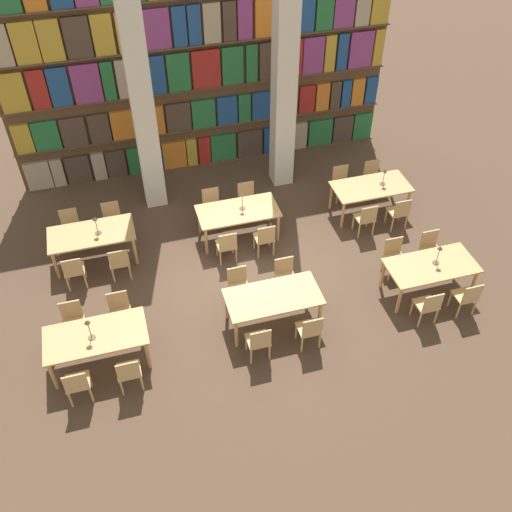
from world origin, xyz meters
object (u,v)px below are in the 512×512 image
object	(u,v)px
chair_4	(259,341)
chair_22	(399,212)
chair_5	(238,285)
chair_12	(74,270)
chair_23	(372,176)
pillar_center	(285,72)
reading_table_0	(96,338)
chair_9	(394,256)
chair_15	(112,219)
chair_18	(265,238)
reading_table_1	(273,299)
chair_16	(227,245)
chair_1	(73,320)
desk_lamp_3	(242,198)
chair_19	(247,199)
chair_2	(129,372)
chair_11	(430,248)
reading_table_3	(92,236)
reading_table_5	(371,189)
chair_13	(71,226)
chair_8	(428,305)
chair_21	(341,182)
desk_lamp_1	(439,252)
chair_20	(366,218)
reading_table_2	(431,268)
chair_14	(119,262)
reading_table_4	(238,213)
chair_3	(120,311)
desk_lamp_4	(384,174)
chair_7	(285,276)
desk_lamp_0	(88,326)
chair_17	(212,205)
chair_0	(77,384)
chair_10	(467,296)
pillar_left	(140,91)
desk_lamp_2	(96,223)

from	to	relation	value
chair_4	chair_22	world-z (taller)	same
chair_4	chair_5	distance (m)	1.49
chair_12	chair_23	xyz separation A→B (m)	(7.45, 1.40, 0.00)
pillar_center	reading_table_0	distance (m)	7.29
chair_9	chair_15	world-z (taller)	same
chair_18	chair_23	xyz separation A→B (m)	(3.30, 1.52, 0.00)
reading_table_1	chair_22	world-z (taller)	chair_22
chair_16	chair_15	bearing A→B (deg)	145.46
chair_1	chair_18	world-z (taller)	same
chair_18	desk_lamp_3	xyz separation A→B (m)	(-0.31, 0.78, 0.60)
chair_19	chair_2	bearing A→B (deg)	52.04
reading_table_0	chair_1	bearing A→B (deg)	119.04
chair_11	chair_19	xyz separation A→B (m)	(-3.38, 2.82, 0.00)
reading_table_1	chair_18	xyz separation A→B (m)	(0.43, 2.01, -0.22)
reading_table_3	chair_1	bearing A→B (deg)	-104.14
reading_table_5	chair_13	bearing A→B (deg)	173.22
reading_table_3	chair_18	world-z (taller)	chair_18
chair_8	chair_16	bearing A→B (deg)	140.24
chair_16	chair_21	distance (m)	3.66
desk_lamp_1	chair_22	bearing A→B (deg)	82.97
chair_20	chair_13	bearing A→B (deg)	166.51
pillar_center	reading_table_2	xyz separation A→B (m)	(1.70, -4.74, -2.31)
reading_table_3	chair_21	world-z (taller)	chair_21
chair_5	chair_14	xyz separation A→B (m)	(-2.27, 1.38, 0.00)
chair_5	reading_table_4	bearing A→B (deg)	-104.54
chair_2	reading_table_5	distance (m)	7.18
chair_4	reading_table_2	xyz separation A→B (m)	(3.88, 0.68, 0.22)
chair_14	chair_8	bearing A→B (deg)	-27.14
chair_3	chair_13	bearing A→B (deg)	-74.49
chair_5	desk_lamp_3	size ratio (longest dim) A/B	1.98
chair_9	desk_lamp_4	xyz separation A→B (m)	(0.66, 2.10, 0.59)
chair_8	chair_9	xyz separation A→B (m)	(0.00, 1.49, 0.00)
reading_table_2	chair_20	world-z (taller)	chair_20
reading_table_1	desk_lamp_1	xyz separation A→B (m)	(3.48, -0.03, 0.39)
reading_table_1	chair_11	bearing A→B (deg)	10.16
chair_7	chair_22	world-z (taller)	same
desk_lamp_0	chair_17	bearing A→B (deg)	50.00
chair_0	reading_table_5	size ratio (longest dim) A/B	0.47
chair_2	desk_lamp_1	bearing A→B (deg)	6.64
chair_5	chair_20	world-z (taller)	same
chair_18	chair_22	bearing A→B (deg)	0.42
chair_7	chair_2	bearing A→B (deg)	24.11
chair_10	pillar_left	bearing A→B (deg)	134.87
chair_22	chair_10	bearing A→B (deg)	-88.39
pillar_center	chair_19	world-z (taller)	pillar_center
chair_5	reading_table_3	xyz separation A→B (m)	(-2.75, 2.13, 0.22)
desk_lamp_2	reading_table_5	xyz separation A→B (m)	(6.42, -0.04, -0.39)
chair_2	desk_lamp_2	bearing A→B (deg)	93.05
chair_4	desk_lamp_2	bearing A→B (deg)	126.02
desk_lamp_0	chair_20	size ratio (longest dim) A/B	0.54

